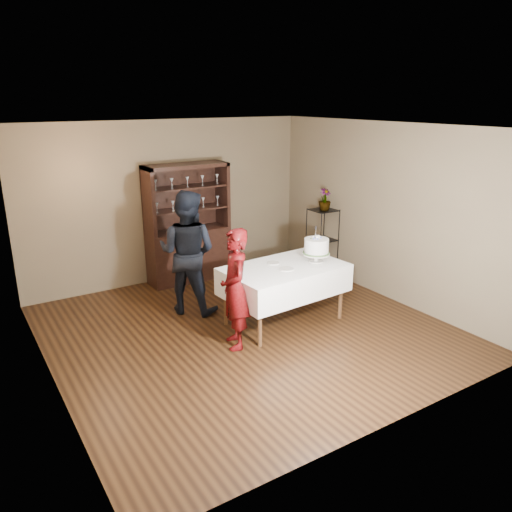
# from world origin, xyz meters

# --- Properties ---
(floor) EXTENTS (5.00, 5.00, 0.00)m
(floor) POSITION_xyz_m (0.00, 0.00, 0.00)
(floor) COLOR black
(floor) RESTS_ON ground
(ceiling) EXTENTS (5.00, 5.00, 0.00)m
(ceiling) POSITION_xyz_m (0.00, 0.00, 2.70)
(ceiling) COLOR silver
(ceiling) RESTS_ON back_wall
(back_wall) EXTENTS (5.00, 0.02, 2.70)m
(back_wall) POSITION_xyz_m (0.00, 2.50, 1.35)
(back_wall) COLOR brown
(back_wall) RESTS_ON floor
(wall_left) EXTENTS (0.02, 5.00, 2.70)m
(wall_left) POSITION_xyz_m (-2.50, 0.00, 1.35)
(wall_left) COLOR brown
(wall_left) RESTS_ON floor
(wall_right) EXTENTS (0.02, 5.00, 2.70)m
(wall_right) POSITION_xyz_m (2.50, 0.00, 1.35)
(wall_right) COLOR brown
(wall_right) RESTS_ON floor
(china_hutch) EXTENTS (1.40, 0.48, 2.00)m
(china_hutch) POSITION_xyz_m (0.20, 2.25, 0.66)
(china_hutch) COLOR black
(china_hutch) RESTS_ON floor
(plant_etagere) EXTENTS (0.42, 0.42, 1.20)m
(plant_etagere) POSITION_xyz_m (2.28, 1.20, 0.65)
(plant_etagere) COLOR black
(plant_etagere) RESTS_ON floor
(cake_table) EXTENTS (1.71, 1.12, 0.83)m
(cake_table) POSITION_xyz_m (0.58, -0.04, 0.63)
(cake_table) COLOR white
(cake_table) RESTS_ON floor
(woman) EXTENTS (0.52, 0.65, 1.54)m
(woman) POSITION_xyz_m (-0.35, -0.29, 0.77)
(woman) COLOR #380506
(woman) RESTS_ON floor
(man) EXTENTS (1.10, 1.11, 1.81)m
(man) POSITION_xyz_m (-0.37, 1.04, 0.90)
(man) COLOR black
(man) RESTS_ON floor
(cake) EXTENTS (0.40, 0.40, 0.53)m
(cake) POSITION_xyz_m (1.07, -0.11, 1.04)
(cake) COLOR white
(cake) RESTS_ON cake_table
(plate_near) EXTENTS (0.21, 0.21, 0.01)m
(plate_near) POSITION_xyz_m (0.52, -0.16, 0.83)
(plate_near) COLOR white
(plate_near) RESTS_ON cake_table
(plate_far) EXTENTS (0.23, 0.23, 0.01)m
(plate_far) POSITION_xyz_m (0.51, 0.15, 0.83)
(plate_far) COLOR white
(plate_far) RESTS_ON cake_table
(potted_plant) EXTENTS (0.23, 0.23, 0.37)m
(potted_plant) POSITION_xyz_m (2.26, 1.15, 1.37)
(potted_plant) COLOR #416630
(potted_plant) RESTS_ON plant_etagere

